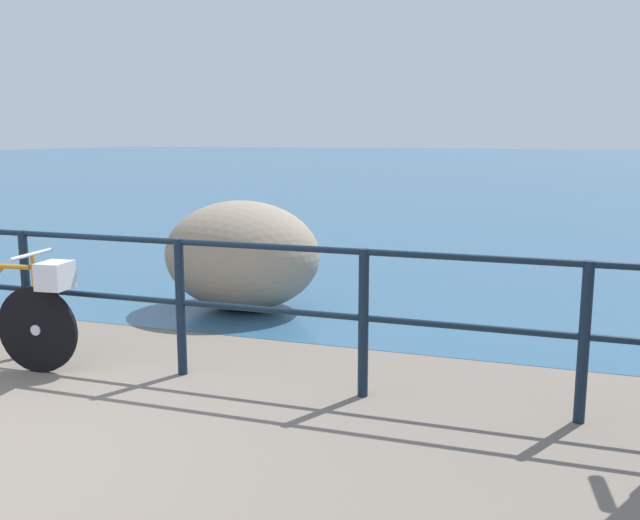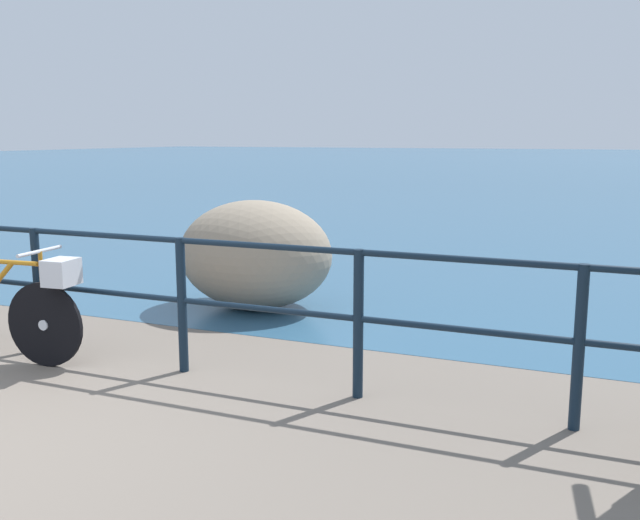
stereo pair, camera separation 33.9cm
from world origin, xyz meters
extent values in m
cube|color=#6B6056|center=(0.00, 20.00, -0.05)|extent=(120.00, 120.00, 0.10)
cube|color=#2D5675|center=(0.00, 47.78, 0.00)|extent=(120.00, 90.00, 0.01)
cylinder|color=black|center=(-0.70, 1.75, 0.51)|extent=(0.07, 0.07, 1.02)
cylinder|color=black|center=(0.70, 1.75, 0.51)|extent=(0.07, 0.07, 1.02)
cylinder|color=black|center=(2.09, 1.75, 0.51)|extent=(0.07, 0.07, 1.02)
cylinder|color=black|center=(3.48, 1.75, 0.51)|extent=(0.07, 0.07, 1.02)
cylinder|color=black|center=(0.00, 1.75, 1.00)|extent=(9.75, 0.04, 0.04)
cylinder|color=black|center=(0.00, 1.75, 0.55)|extent=(9.75, 0.04, 0.04)
cylinder|color=black|center=(-0.35, 1.44, 0.33)|extent=(0.66, 0.09, 0.66)
cylinder|color=#B7BCC6|center=(-0.35, 1.44, 0.33)|extent=(0.08, 0.06, 0.08)
cylinder|color=#B27219|center=(-0.35, 1.44, 0.62)|extent=(0.03, 0.03, 0.57)
cylinder|color=#B7BCC6|center=(-0.35, 1.44, 0.90)|extent=(0.07, 0.48, 0.03)
cube|color=#B7BCC6|center=(-0.17, 1.46, 0.75)|extent=(0.22, 0.26, 0.20)
ellipsoid|color=gray|center=(0.26, 3.74, 0.56)|extent=(1.62, 1.30, 1.11)
camera|label=1|loc=(3.29, -2.69, 1.76)|focal=39.58mm
camera|label=2|loc=(3.61, -2.57, 1.76)|focal=39.58mm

